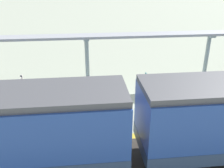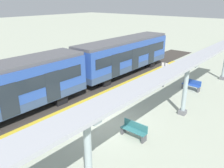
{
  "view_description": "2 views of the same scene",
  "coord_description": "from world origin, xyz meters",
  "px_view_note": "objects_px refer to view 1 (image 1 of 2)",
  "views": [
    {
      "loc": [
        -13.43,
        4.18,
        7.29
      ],
      "look_at": [
        0.07,
        2.68,
        1.32
      ],
      "focal_mm": 40.6,
      "sensor_mm": 36.0,
      "label": 1
    },
    {
      "loc": [
        8.1,
        -9.16,
        7.07
      ],
      "look_at": [
        -0.29,
        0.93,
        2.19
      ],
      "focal_mm": 36.74,
      "sensor_mm": 36.0,
      "label": 2
    }
  ],
  "objects_px": {
    "bench_mid_platform": "(17,90)",
    "platform_info_sign": "(23,90)",
    "canopy_pillar_second": "(206,58)",
    "canopy_pillar_third": "(87,62)",
    "bench_far_end": "(149,82)"
  },
  "relations": [
    {
      "from": "bench_mid_platform",
      "to": "canopy_pillar_second",
      "type": "bearing_deg",
      "value": -84.53
    },
    {
      "from": "canopy_pillar_third",
      "to": "bench_mid_platform",
      "type": "xyz_separation_m",
      "value": [
        -1.25,
        4.55,
        -1.28
      ]
    },
    {
      "from": "canopy_pillar_second",
      "to": "bench_mid_platform",
      "type": "bearing_deg",
      "value": 95.47
    },
    {
      "from": "canopy_pillar_third",
      "to": "platform_info_sign",
      "type": "bearing_deg",
      "value": 132.36
    },
    {
      "from": "canopy_pillar_second",
      "to": "canopy_pillar_third",
      "type": "bearing_deg",
      "value": 90.0
    },
    {
      "from": "canopy_pillar_third",
      "to": "bench_mid_platform",
      "type": "distance_m",
      "value": 4.89
    },
    {
      "from": "canopy_pillar_second",
      "to": "bench_mid_platform",
      "type": "height_order",
      "value": "canopy_pillar_second"
    },
    {
      "from": "canopy_pillar_third",
      "to": "bench_far_end",
      "type": "height_order",
      "value": "canopy_pillar_third"
    },
    {
      "from": "bench_mid_platform",
      "to": "platform_info_sign",
      "type": "relative_size",
      "value": 0.69
    },
    {
      "from": "bench_far_end",
      "to": "canopy_pillar_third",
      "type": "bearing_deg",
      "value": 77.59
    },
    {
      "from": "bench_mid_platform",
      "to": "platform_info_sign",
      "type": "distance_m",
      "value": 2.42
    },
    {
      "from": "canopy_pillar_third",
      "to": "bench_far_end",
      "type": "distance_m",
      "value": 4.48
    },
    {
      "from": "canopy_pillar_second",
      "to": "bench_far_end",
      "type": "xyz_separation_m",
      "value": [
        -0.92,
        4.34,
        -1.28
      ]
    },
    {
      "from": "canopy_pillar_third",
      "to": "platform_info_sign",
      "type": "distance_m",
      "value": 4.94
    },
    {
      "from": "canopy_pillar_third",
      "to": "platform_info_sign",
      "type": "height_order",
      "value": "canopy_pillar_third"
    }
  ]
}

